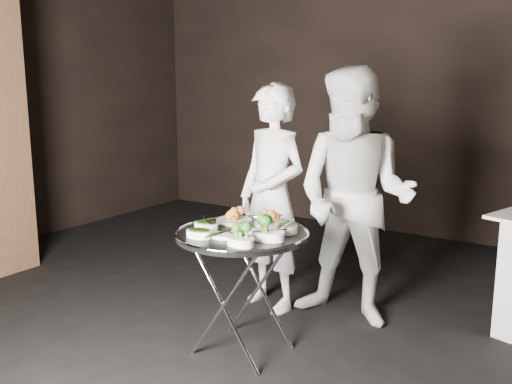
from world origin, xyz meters
The scene contains 16 objects.
floor centered at (0.00, 0.00, -0.03)m, with size 6.00×7.00×0.05m, color black.
wall_back centered at (0.00, 3.52, 1.50)m, with size 6.00×0.05×3.00m, color black.
tray_stand centered at (0.21, 0.36, 0.40)m, with size 0.49×0.41×0.72m.
serving_tray centered at (0.21, 0.36, 0.73)m, with size 0.78×0.78×0.04m.
potato_plate_a centered at (0.04, 0.53, 0.77)m, with size 0.22×0.22×0.08m.
potato_plate_b centered at (0.27, 0.58, 0.77)m, with size 0.20×0.20×0.07m.
greens_bowl centered at (0.43, 0.49, 0.77)m, with size 0.12×0.12×0.07m.
asparagus_plate_a centered at (0.22, 0.38, 0.75)m, with size 0.19×0.14×0.03m.
asparagus_plate_b centered at (0.17, 0.21, 0.76)m, with size 0.19×0.11×0.04m.
spinach_bowl_a centered at (0.00, 0.30, 0.77)m, with size 0.16×0.11×0.06m.
spinach_bowl_b centered at (0.07, 0.14, 0.77)m, with size 0.17×0.12×0.06m.
broccoli_bowl_a centered at (0.42, 0.32, 0.78)m, with size 0.19×0.14×0.08m.
broccoli_bowl_b centered at (0.35, 0.14, 0.77)m, with size 0.21×0.17×0.07m.
serving_utensils centered at (0.23, 0.43, 0.79)m, with size 0.59×0.43×0.01m.
waiter_left centered at (-0.02, 1.06, 0.79)m, with size 0.58×0.38×1.58m, color white.
waiter_right centered at (0.57, 1.14, 0.85)m, with size 0.82×0.64×1.69m, color white.
Camera 1 is at (2.01, -2.25, 1.61)m, focal length 40.00 mm.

